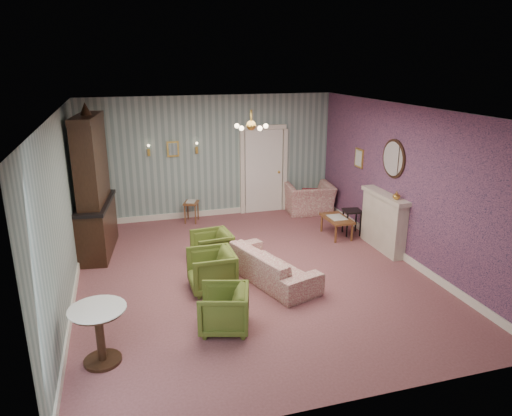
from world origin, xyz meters
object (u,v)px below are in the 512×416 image
object	(u,v)px
sofa_chintz	(271,260)
coffee_table	(336,227)
olive_chair_b	(211,268)
side_table_black	(352,222)
olive_chair_c	(212,246)
wingback_chair	(309,194)
olive_chair_a	(224,307)
pedestal_table	(100,335)
fireplace	(383,221)
dresser	(92,182)

from	to	relation	value
sofa_chintz	coffee_table	distance (m)	2.61
olive_chair_b	coffee_table	xyz separation A→B (m)	(3.09, 1.69, -0.16)
side_table_black	sofa_chintz	bearing A→B (deg)	-145.69
olive_chair_c	side_table_black	distance (m)	3.31
coffee_table	olive_chair_c	bearing A→B (deg)	-166.67
wingback_chair	coffee_table	size ratio (longest dim) A/B	1.34
olive_chair_a	pedestal_table	distance (m)	1.68
olive_chair_a	olive_chair_c	xyz separation A→B (m)	(0.28, 2.27, 0.00)
fireplace	side_table_black	size ratio (longest dim) A/B	2.50
olive_chair_a	wingback_chair	distance (m)	5.65
sofa_chintz	olive_chair_c	bearing A→B (deg)	23.36
olive_chair_c	sofa_chintz	world-z (taller)	sofa_chintz
dresser	pedestal_table	bearing A→B (deg)	-80.52
olive_chair_a	dresser	world-z (taller)	dresser
fireplace	olive_chair_c	bearing A→B (deg)	176.23
olive_chair_a	olive_chair_b	size ratio (longest dim) A/B	0.93
sofa_chintz	side_table_black	xyz separation A→B (m)	(2.40, 1.64, -0.10)
dresser	olive_chair_a	bearing A→B (deg)	-55.45
olive_chair_c	dresser	world-z (taller)	dresser
pedestal_table	olive_chair_a	bearing A→B (deg)	10.75
sofa_chintz	dresser	world-z (taller)	dresser
olive_chair_b	dresser	bearing A→B (deg)	-140.54
sofa_chintz	dresser	size ratio (longest dim) A/B	0.68
coffee_table	olive_chair_a	bearing A→B (deg)	-136.99
olive_chair_b	fireplace	bearing A→B (deg)	101.69
sofa_chintz	fireplace	size ratio (longest dim) A/B	1.39
wingback_chair	dresser	distance (m)	5.21
olive_chair_c	pedestal_table	distance (m)	3.22
wingback_chair	coffee_table	distance (m)	1.72
olive_chair_c	coffee_table	distance (m)	2.96
olive_chair_a	pedestal_table	world-z (taller)	pedestal_table
olive_chair_b	fireplace	world-z (taller)	fireplace
sofa_chintz	coffee_table	size ratio (longest dim) A/B	2.32
sofa_chintz	pedestal_table	xyz separation A→B (m)	(-2.78, -1.63, 0.01)
dresser	pedestal_table	size ratio (longest dim) A/B	3.71
olive_chair_c	wingback_chair	xyz separation A→B (m)	(2.94, 2.38, 0.14)
olive_chair_c	side_table_black	world-z (taller)	olive_chair_c
olive_chair_a	wingback_chair	size ratio (longest dim) A/B	0.62
side_table_black	pedestal_table	size ratio (longest dim) A/B	0.72
wingback_chair	pedestal_table	size ratio (longest dim) A/B	1.46
olive_chair_b	dresser	distance (m)	3.08
coffee_table	side_table_black	distance (m)	0.37
wingback_chair	coffee_table	xyz separation A→B (m)	(-0.06, -1.69, -0.28)
sofa_chintz	wingback_chair	distance (m)	3.93
fireplace	pedestal_table	xyz separation A→B (m)	(-5.38, -2.35, -0.19)
fireplace	side_table_black	world-z (taller)	fireplace
olive_chair_b	side_table_black	distance (m)	3.84
fireplace	coffee_table	world-z (taller)	fireplace
olive_chair_b	olive_chair_a	bearing A→B (deg)	-3.80
olive_chair_b	wingback_chair	world-z (taller)	wingback_chair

